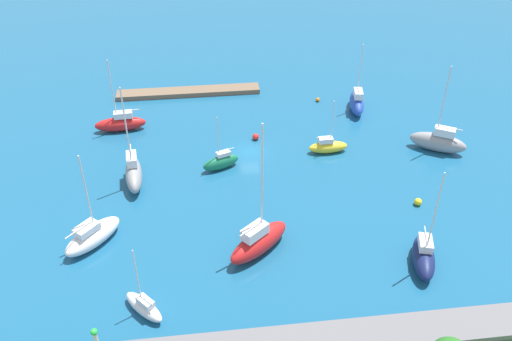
{
  "coord_description": "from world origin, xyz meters",
  "views": [
    {
      "loc": [
        6.5,
        59.35,
        38.15
      ],
      "look_at": [
        0.0,
        6.5,
        1.5
      ],
      "focal_mm": 37.87,
      "sensor_mm": 36.0,
      "label": 1
    }
  ],
  "objects": [
    {
      "name": "sailboat_red_west_end",
      "position": [
        17.19,
        -7.82,
        1.17
      ],
      "size": [
        7.08,
        2.41,
        10.53
      ],
      "rotation": [
        0.0,
        0.0,
        0.07
      ],
      "color": "red",
      "rests_on": "water"
    },
    {
      "name": "mooring_buoy_yellow",
      "position": [
        -17.74,
        13.47,
        0.43
      ],
      "size": [
        0.87,
        0.87,
        0.87
      ],
      "primitive_type": "sphere",
      "color": "yellow",
      "rests_on": "water"
    },
    {
      "name": "pier_dock",
      "position": [
        7.63,
        -18.05,
        0.37
      ],
      "size": [
        22.21,
        2.71,
        0.73
      ],
      "primitive_type": "cube",
      "color": "brown",
      "rests_on": "ground"
    },
    {
      "name": "sailboat_navy_along_channel",
      "position": [
        -14.6,
        22.81,
        1.2
      ],
      "size": [
        3.72,
        6.57,
        11.42
      ],
      "rotation": [
        0.0,
        0.0,
        1.29
      ],
      "color": "#141E4C",
      "rests_on": "water"
    },
    {
      "name": "sailboat_gray_by_breakwater",
      "position": [
        14.55,
        5.25,
        1.51
      ],
      "size": [
        2.59,
        7.09,
        12.91
      ],
      "rotation": [
        0.0,
        0.0,
        1.66
      ],
      "color": "gray",
      "rests_on": "water"
    },
    {
      "name": "sailboat_red_near_pier",
      "position": [
        1.26,
        18.94,
        1.49
      ],
      "size": [
        7.48,
        6.77,
        14.87
      ],
      "rotation": [
        0.0,
        0.0,
        3.84
      ],
      "color": "red",
      "rests_on": "water"
    },
    {
      "name": "mooring_buoy_red",
      "position": [
        -1.13,
        -3.06,
        0.45
      ],
      "size": [
        0.9,
        0.9,
        0.9
      ],
      "primitive_type": "sphere",
      "color": "red",
      "rests_on": "water"
    },
    {
      "name": "sailboat_green_inner_mooring",
      "position": [
        4.01,
        3.33,
        1.0
      ],
      "size": [
        4.99,
        3.1,
        7.36
      ],
      "rotation": [
        0.0,
        0.0,
        0.38
      ],
      "color": "#19724C",
      "rests_on": "water"
    },
    {
      "name": "sailboat_white_far_north",
      "position": [
        12.45,
        25.54,
        0.79
      ],
      "size": [
        4.19,
        4.53,
        7.4
      ],
      "rotation": [
        0.0,
        0.0,
        5.43
      ],
      "color": "white",
      "rests_on": "water"
    },
    {
      "name": "sailboat_gray_east_end",
      "position": [
        -24.47,
        2.6,
        1.42
      ],
      "size": [
        7.3,
        5.52,
        11.85
      ],
      "rotation": [
        0.0,
        0.0,
        5.75
      ],
      "color": "gray",
      "rests_on": "water"
    },
    {
      "name": "water",
      "position": [
        0.0,
        0.0,
        0.0
      ],
      "size": [
        160.0,
        160.0,
        0.0
      ],
      "primitive_type": "plane",
      "color": "#19567F",
      "rests_on": "ground"
    },
    {
      "name": "sailboat_white_mid_basin",
      "position": [
        18.1,
        15.65,
        1.16
      ],
      "size": [
        6.47,
        6.84,
        10.73
      ],
      "rotation": [
        0.0,
        0.0,
        3.99
      ],
      "color": "white",
      "rests_on": "water"
    },
    {
      "name": "sailboat_blue_lone_south",
      "position": [
        -16.95,
        -9.49,
        1.43
      ],
      "size": [
        3.15,
        6.87,
        10.18
      ],
      "rotation": [
        0.0,
        0.0,
        4.53
      ],
      "color": "#2347B2",
      "rests_on": "water"
    },
    {
      "name": "sailboat_yellow_outer_mooring",
      "position": [
        -10.12,
        1.23,
        0.89
      ],
      "size": [
        5.18,
        1.87,
        7.46
      ],
      "rotation": [
        0.0,
        0.0,
        3.17
      ],
      "color": "yellow",
      "rests_on": "water"
    },
    {
      "name": "mooring_buoy_orange",
      "position": [
        -11.93,
        -13.06,
        0.31
      ],
      "size": [
        0.62,
        0.62,
        0.62
      ],
      "primitive_type": "sphere",
      "color": "orange",
      "rests_on": "water"
    }
  ]
}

